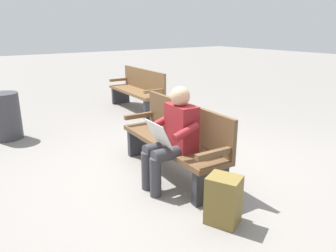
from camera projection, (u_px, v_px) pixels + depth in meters
name	position (u px, v px, depth m)	size (l,w,h in m)	color
ground_plane	(171.00, 173.00, 4.15)	(40.00, 40.00, 0.00)	gray
bench_near	(176.00, 139.00, 4.05)	(1.83, 0.59, 0.90)	brown
person_seated	(173.00, 136.00, 3.64)	(0.59, 0.59, 1.18)	maroon
backpack	(224.00, 200.00, 3.05)	(0.38, 0.37, 0.48)	brown
bench_far	(138.00, 89.00, 7.20)	(1.82, 0.55, 0.90)	brown
trash_bin	(5.00, 116.00, 5.33)	(0.47, 0.47, 0.77)	#38383D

